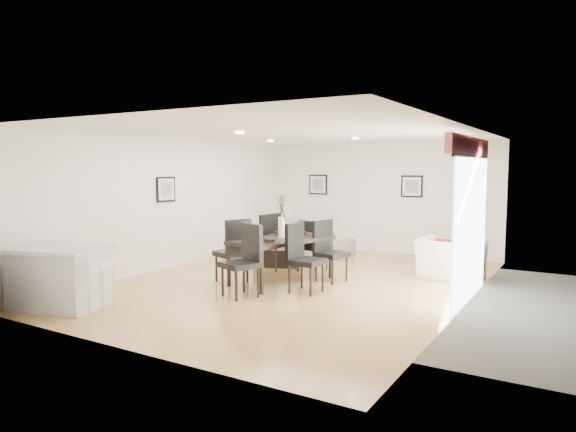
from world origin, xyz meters
The scene contains 26 objects.
ground centered at (0.00, 0.00, 0.00)m, with size 8.00×8.00×0.00m, color tan.
wall_back centered at (0.00, 4.00, 1.35)m, with size 6.00×0.04×2.70m, color white.
wall_front centered at (0.00, -4.00, 1.35)m, with size 6.00×0.04×2.70m, color white.
wall_left centered at (-3.00, 0.00, 1.35)m, with size 0.04×8.00×2.70m, color white.
wall_right centered at (3.00, 0.00, 1.35)m, with size 0.04×8.00×2.70m, color white.
ceiling centered at (0.00, 0.00, 2.70)m, with size 6.00×8.00×0.02m, color white.
sofa centered at (-1.24, 2.87, 0.30)m, with size 2.07×0.81×0.60m, color gray.
armchair centered at (2.34, 1.83, 0.38)m, with size 1.18×1.03×0.77m, color #EDE6CC.
dining_table centered at (-0.27, -0.05, 0.73)m, with size 1.39×2.11×0.81m.
dining_chair_wnear centered at (-0.95, -0.57, 0.66)m, with size 0.68×0.68×1.18m.
dining_chair_wfar centered at (-0.94, 0.42, 0.67)m, with size 0.62×0.62×1.19m.
dining_chair_enear centered at (0.41, -0.53, 0.65)m, with size 0.54×0.54×1.17m.
dining_chair_efar centered at (0.42, 0.46, 0.63)m, with size 0.62×0.62×1.12m.
dining_chair_head centered at (-0.23, -1.25, 0.66)m, with size 0.68×0.68×1.18m.
dining_chair_foot centered at (-0.29, 1.16, 0.57)m, with size 0.55×0.55×1.02m.
vase centered at (-0.27, -0.05, 1.12)m, with size 0.97×1.52×0.80m.
coffee_table centered at (-1.13, 1.20, 0.19)m, with size 0.94×0.57×0.38m, color black.
side_table centered at (-2.26, 3.58, 0.30)m, with size 0.44×0.44×0.59m, color black.
table_lamp centered at (-2.26, 3.58, 0.85)m, with size 0.21×0.21×0.40m.
cushion centered at (2.23, 1.72, 0.60)m, with size 0.32×0.10×0.32m, color maroon.
kitchen_island centered at (-2.23, -3.23, 0.47)m, with size 1.56×1.35×0.93m.
bar_stool centered at (-1.31, -3.23, 0.66)m, with size 0.35×0.35×0.76m.
framed_print_back_left centered at (-1.60, 3.97, 1.65)m, with size 0.52×0.04×0.52m.
framed_print_back_right centered at (0.90, 3.97, 1.65)m, with size 0.52×0.04×0.52m.
framed_print_left_wall centered at (-2.97, -0.20, 1.65)m, with size 0.04×0.52×0.52m.
sliding_door centered at (2.96, 0.30, 1.66)m, with size 0.12×2.70×2.57m.
Camera 1 is at (4.59, -7.99, 2.11)m, focal length 32.00 mm.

